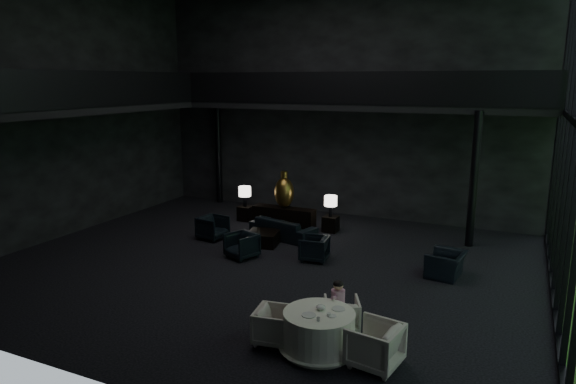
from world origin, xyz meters
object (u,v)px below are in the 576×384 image
at_px(window_armchair, 446,262).
at_px(table_lamp_right, 331,202).
at_px(sofa, 283,224).
at_px(dining_chair_west, 275,325).
at_px(dining_table, 319,334).
at_px(table_lamp_left, 245,192).
at_px(side_table_left, 246,213).
at_px(lounge_armchair_west, 213,226).
at_px(lounge_armchair_south, 242,244).
at_px(side_table_right, 331,224).
at_px(child, 338,295).
at_px(bronze_urn, 284,192).
at_px(dining_chair_north, 342,314).
at_px(lounge_armchair_east, 314,248).
at_px(dining_chair_east, 375,341).
at_px(console, 284,217).
at_px(coffee_table, 263,238).

bearing_deg(window_armchair, table_lamp_right, -115.06).
relative_size(sofa, dining_chair_west, 3.10).
xyz_separation_m(sofa, dining_table, (3.53, -5.95, -0.11)).
xyz_separation_m(table_lamp_left, dining_table, (5.61, -7.22, -0.69)).
distance_m(table_lamp_right, dining_table, 7.59).
xyz_separation_m(side_table_left, lounge_armchair_west, (0.15, -2.32, 0.16)).
xyz_separation_m(sofa, lounge_armchair_south, (-0.26, -2.15, -0.05)).
bearing_deg(side_table_right, child, -68.74).
bearing_deg(sofa, lounge_armchair_south, 97.02).
bearing_deg(bronze_urn, side_table_left, 173.04).
height_order(window_armchair, dining_chair_north, window_armchair).
height_order(bronze_urn, lounge_armchair_west, bronze_urn).
bearing_deg(lounge_armchair_south, lounge_armchair_east, 40.47).
bearing_deg(dining_chair_east, lounge_armchair_south, -119.24).
xyz_separation_m(table_lamp_right, child, (2.45, -6.27, -0.27)).
height_order(console, bronze_urn, bronze_urn).
relative_size(window_armchair, dining_chair_north, 1.46).
relative_size(sofa, lounge_armchair_west, 2.71).
bearing_deg(dining_chair_east, table_lamp_left, -128.17).
bearing_deg(console, side_table_right, 6.77).
distance_m(table_lamp_left, window_armchair, 7.63).
xyz_separation_m(bronze_urn, window_armchair, (5.58, -2.34, -0.81)).
bearing_deg(child, lounge_armchair_east, -61.50).
height_order(side_table_right, dining_table, dining_table).
bearing_deg(table_lamp_left, console, -7.25).
bearing_deg(lounge_armchair_south, dining_table, -23.03).
height_order(console, side_table_left, console).
bearing_deg(lounge_armchair_east, dining_table, 16.30).
relative_size(console, table_lamp_left, 3.01).
distance_m(console, dining_chair_north, 7.30).
xyz_separation_m(lounge_armchair_south, dining_chair_north, (3.89, -2.81, -0.08)).
bearing_deg(lounge_armchair_south, child, -15.05).
relative_size(side_table_right, dining_chair_east, 0.55).
distance_m(lounge_armchair_east, dining_table, 4.82).
xyz_separation_m(dining_chair_north, dining_chair_west, (-0.95, -1.05, 0.05)).
bearing_deg(side_table_right, lounge_armchair_south, -111.96).
distance_m(side_table_left, side_table_right, 3.20).
height_order(side_table_right, child, child).
bearing_deg(lounge_armchair_east, table_lamp_left, -133.35).
height_order(window_armchair, dining_chair_west, window_armchair).
relative_size(console, sofa, 0.97).
xyz_separation_m(sofa, lounge_armchair_east, (1.65, -1.52, -0.08)).
xyz_separation_m(bronze_urn, side_table_right, (1.60, 0.16, -0.95)).
height_order(bronze_urn, window_armchair, bronze_urn).
bearing_deg(dining_chair_north, lounge_armchair_east, -85.06).
bearing_deg(table_lamp_right, table_lamp_left, 179.02).
bearing_deg(child, side_table_left, -48.30).
relative_size(lounge_armchair_south, dining_table, 0.52).
xyz_separation_m(window_armchair, dining_chair_west, (-2.42, -4.78, -0.04)).
xyz_separation_m(bronze_urn, coffee_table, (0.23, -1.98, -1.00)).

